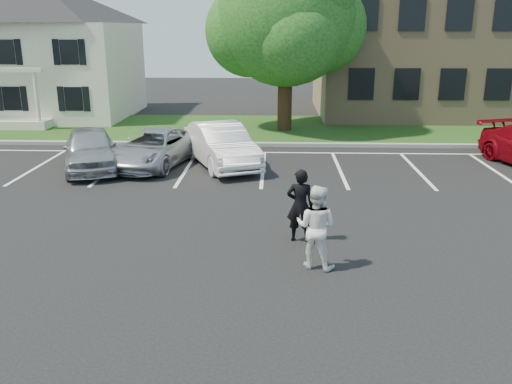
% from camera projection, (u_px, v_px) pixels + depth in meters
% --- Properties ---
extents(ground_plane, '(90.00, 90.00, 0.00)m').
position_uv_depth(ground_plane, '(254.00, 258.00, 12.22)').
color(ground_plane, black).
rests_on(ground_plane, ground).
extents(curb, '(40.00, 0.30, 0.15)m').
position_uv_depth(curb, '(265.00, 144.00, 23.67)').
color(curb, gray).
rests_on(curb, ground).
extents(grass_strip, '(44.00, 8.00, 0.08)m').
position_uv_depth(grass_strip, '(267.00, 129.00, 27.50)').
color(grass_strip, '#1D3D15').
rests_on(grass_strip, ground).
extents(stall_lines, '(34.00, 5.36, 0.01)m').
position_uv_depth(stall_lines, '(300.00, 163.00, 20.73)').
color(stall_lines, white).
rests_on(stall_lines, ground).
extents(house, '(10.30, 9.22, 7.60)m').
position_uv_depth(house, '(39.00, 48.00, 30.65)').
color(house, beige).
rests_on(house, ground).
extents(office_building, '(22.40, 10.40, 8.30)m').
position_uv_depth(office_building, '(509.00, 42.00, 31.53)').
color(office_building, tan).
rests_on(office_building, ground).
extents(tree, '(7.80, 7.20, 8.80)m').
position_uv_depth(tree, '(288.00, 19.00, 25.59)').
color(tree, black).
rests_on(tree, ground).
extents(man_black_suit, '(0.68, 0.48, 1.80)m').
position_uv_depth(man_black_suit, '(300.00, 205.00, 12.97)').
color(man_black_suit, black).
rests_on(man_black_suit, ground).
extents(man_white_shirt, '(1.09, 0.97, 1.84)m').
position_uv_depth(man_white_shirt, '(316.00, 227.00, 11.51)').
color(man_white_shirt, white).
rests_on(man_white_shirt, ground).
extents(car_silver_west, '(3.20, 4.81, 1.52)m').
position_uv_depth(car_silver_west, '(90.00, 149.00, 19.63)').
color(car_silver_west, '#AEAFB3').
rests_on(car_silver_west, ground).
extents(car_silver_minivan, '(3.23, 5.16, 1.33)m').
position_uv_depth(car_silver_minivan, '(154.00, 148.00, 20.17)').
color(car_silver_minivan, '#A8AAB0').
rests_on(car_silver_minivan, ground).
extents(car_white_sedan, '(3.42, 5.06, 1.58)m').
position_uv_depth(car_white_sedan, '(221.00, 145.00, 20.09)').
color(car_white_sedan, white).
rests_on(car_white_sedan, ground).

